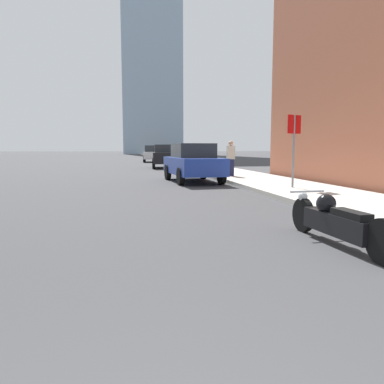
# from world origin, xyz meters

# --- Properties ---
(sidewalk) EXTENTS (3.08, 240.00, 0.15)m
(sidewalk) POSITION_xyz_m (5.63, 40.00, 0.07)
(sidewalk) COLOR #B2ADA3
(sidewalk) RESTS_ON ground_plane
(distant_tower) EXTENTS (15.21, 15.21, 73.77)m
(distant_tower) POSITION_xyz_m (7.77, 102.52, 36.88)
(distant_tower) COLOR #8CA5BC
(distant_tower) RESTS_ON ground_plane
(motorcycle) EXTENTS (0.62, 2.50, 0.73)m
(motorcycle) POSITION_xyz_m (2.97, 4.39, 0.36)
(motorcycle) COLOR black
(motorcycle) RESTS_ON ground_plane
(parked_car_blue) EXTENTS (2.11, 4.44, 1.64)m
(parked_car_blue) POSITION_xyz_m (2.86, 15.19, 0.84)
(parked_car_blue) COLOR #1E3899
(parked_car_blue) RESTS_ON ground_plane
(parked_car_black) EXTENTS (2.11, 4.28, 1.71)m
(parked_car_black) POSITION_xyz_m (2.97, 26.94, 0.87)
(parked_car_black) COLOR black
(parked_car_black) RESTS_ON ground_plane
(parked_car_silver) EXTENTS (2.04, 4.44, 1.75)m
(parked_car_silver) POSITION_xyz_m (2.96, 39.29, 0.87)
(parked_car_silver) COLOR #BCBCC1
(parked_car_silver) RESTS_ON ground_plane
(stop_sign) EXTENTS (0.57, 0.26, 2.36)m
(stop_sign) POSITION_xyz_m (5.41, 10.92, 1.75)
(stop_sign) COLOR slate
(stop_sign) RESTS_ON sidewalk
(pedestrian) EXTENTS (0.36, 0.23, 1.63)m
(pedestrian) POSITION_xyz_m (4.86, 16.30, 0.98)
(pedestrian) COLOR #1E2347
(pedestrian) RESTS_ON sidewalk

